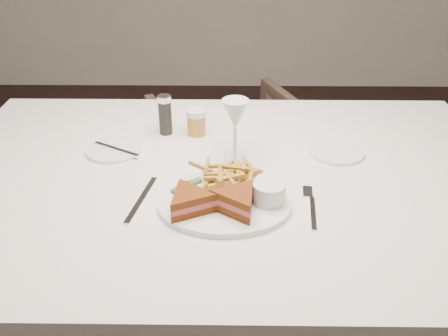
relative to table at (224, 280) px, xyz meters
The scene contains 3 objects.
table is the anchor object (origin of this frame).
chair_far 0.83m from the table, 87.84° to the left, with size 0.63×0.59×0.65m, color #49372D.
table_setting 0.42m from the table, 96.11° to the right, with size 0.80×0.61×0.18m.
Camera 1 is at (-0.11, -1.24, 1.44)m, focal length 40.00 mm.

